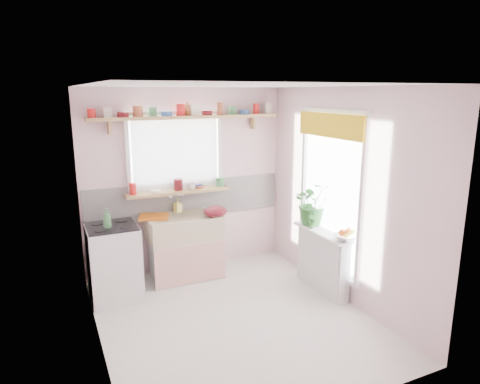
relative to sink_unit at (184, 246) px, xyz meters
name	(u,v)px	position (x,y,z in m)	size (l,w,h in m)	color
room	(254,178)	(0.81, -0.43, 0.94)	(3.20, 3.20, 3.20)	silver
sink_unit	(184,246)	(0.00, 0.00, 0.00)	(0.95, 0.65, 1.11)	white
cooker	(114,262)	(-0.95, -0.24, 0.03)	(0.58, 0.58, 0.93)	white
radiator_ledge	(322,259)	(1.45, -1.09, -0.03)	(0.22, 0.95, 0.78)	white
windowsill	(179,192)	(0.00, 0.19, 0.71)	(1.40, 0.22, 0.04)	tan
pine_shelf	(187,117)	(0.15, 0.18, 1.69)	(2.52, 0.24, 0.04)	tan
shelf_crockery	(187,111)	(0.15, 0.18, 1.76)	(2.47, 0.11, 0.12)	red
sill_crockery	(178,186)	(0.00, 0.19, 0.78)	(1.35, 0.11, 0.12)	red
dish_tray	(154,217)	(-0.38, 0.07, 0.44)	(0.37, 0.27, 0.04)	#CA6211
colander	(215,211)	(0.38, -0.19, 0.49)	(0.31, 0.31, 0.14)	#5C0F19
jade_plant	(313,203)	(1.48, -0.80, 0.62)	(0.51, 0.44, 0.56)	#2A6628
fruit_bowl	(346,237)	(1.48, -1.49, 0.38)	(0.28, 0.28, 0.07)	white
herb_pot	(311,221)	(1.36, -0.95, 0.44)	(0.10, 0.07, 0.20)	#2E6026
soap_bottle_sink	(178,205)	(-0.01, 0.21, 0.51)	(0.09, 0.09, 0.19)	#E8E667
sill_cup	(191,187)	(0.16, 0.13, 0.77)	(0.11, 0.11, 0.09)	beige
sill_bowl	(196,185)	(0.27, 0.25, 0.76)	(0.17, 0.17, 0.05)	#2F439A
shelf_vase	(188,109)	(0.17, 0.24, 1.79)	(0.16, 0.16, 0.17)	#99572F
cooker_bottle	(107,218)	(-1.00, -0.30, 0.60)	(0.09, 0.09, 0.23)	#3E7C45
fruit	(347,232)	(1.49, -1.48, 0.44)	(0.20, 0.14, 0.10)	orange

